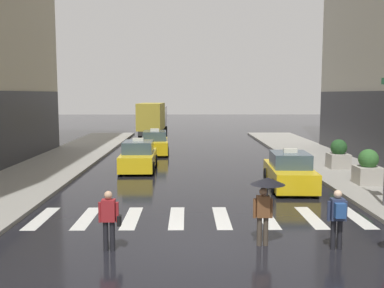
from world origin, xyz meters
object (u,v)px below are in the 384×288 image
(pedestrian_with_handbag, at_px, (109,217))
(taxi_third, at_px, (155,144))
(box_truck, at_px, (152,118))
(taxi_lead, at_px, (289,172))
(planter_near_corner, at_px, (368,168))
(planter_mid_block, at_px, (338,155))
(pedestrian_with_umbrella, at_px, (266,192))
(taxi_second, at_px, (139,157))
(pedestrian_with_backpack, at_px, (338,215))

(pedestrian_with_handbag, bearing_deg, taxi_third, 90.60)
(box_truck, distance_m, pedestrian_with_handbag, 31.66)
(taxi_lead, xyz_separation_m, taxi_third, (-6.92, 11.64, 0.00))
(planter_near_corner, bearing_deg, planter_mid_block, 88.16)
(pedestrian_with_umbrella, xyz_separation_m, pedestrian_with_handbag, (-4.28, -0.38, -0.58))
(box_truck, height_order, pedestrian_with_umbrella, box_truck)
(taxi_second, height_order, taxi_third, same)
(pedestrian_with_handbag, relative_size, planter_near_corner, 1.03)
(taxi_lead, height_order, box_truck, box_truck)
(taxi_lead, distance_m, pedestrian_with_handbag, 10.48)
(taxi_second, bearing_deg, pedestrian_with_backpack, -62.20)
(pedestrian_with_backpack, height_order, planter_mid_block, planter_mid_block)
(planter_near_corner, distance_m, planter_mid_block, 4.37)
(pedestrian_with_umbrella, height_order, pedestrian_with_handbag, pedestrian_with_umbrella)
(taxi_second, height_order, planter_mid_block, taxi_second)
(taxi_third, distance_m, pedestrian_with_umbrella, 19.83)
(taxi_third, bearing_deg, box_truck, 95.24)
(box_truck, xyz_separation_m, pedestrian_with_handbag, (1.30, -31.62, -0.92))
(box_truck, distance_m, pedestrian_with_backpack, 32.49)
(box_truck, relative_size, pedestrian_with_handbag, 4.62)
(taxi_lead, distance_m, box_truck, 24.94)
(planter_mid_block, bearing_deg, pedestrian_with_handbag, -129.90)
(taxi_second, bearing_deg, pedestrian_with_handbag, -87.23)
(box_truck, xyz_separation_m, pedestrian_with_backpack, (7.47, -31.61, -0.88))
(taxi_third, xyz_separation_m, pedestrian_with_handbag, (0.21, -19.67, 0.21))
(box_truck, height_order, pedestrian_with_backpack, box_truck)
(taxi_second, relative_size, planter_near_corner, 2.85)
(pedestrian_with_handbag, bearing_deg, planter_near_corner, 38.28)
(taxi_second, bearing_deg, box_truck, 92.07)
(taxi_lead, xyz_separation_m, box_truck, (-8.02, 23.58, 1.13))
(taxi_lead, relative_size, planter_near_corner, 2.89)
(taxi_second, height_order, planter_near_corner, taxi_second)
(pedestrian_with_backpack, distance_m, pedestrian_with_handbag, 6.17)
(taxi_lead, height_order, planter_near_corner, taxi_lead)
(taxi_second, relative_size, pedestrian_with_handbag, 2.77)
(taxi_third, distance_m, box_truck, 12.05)
(pedestrian_with_umbrella, relative_size, planter_near_corner, 1.21)
(box_truck, bearing_deg, planter_mid_block, -58.41)
(box_truck, bearing_deg, pedestrian_with_handbag, -87.64)
(taxi_lead, bearing_deg, pedestrian_with_backpack, -93.89)
(planter_near_corner, height_order, planter_mid_block, same)
(taxi_third, height_order, planter_near_corner, taxi_third)
(planter_near_corner, bearing_deg, pedestrian_with_backpack, -117.01)
(taxi_lead, relative_size, pedestrian_with_backpack, 2.80)
(taxi_second, xyz_separation_m, pedestrian_with_handbag, (0.62, -12.91, 0.21))
(planter_mid_block, bearing_deg, taxi_third, 146.09)
(pedestrian_with_handbag, bearing_deg, box_truck, 92.36)
(taxi_second, relative_size, taxi_third, 0.99)
(pedestrian_with_backpack, height_order, pedestrian_with_handbag, same)
(taxi_third, relative_size, box_truck, 0.61)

